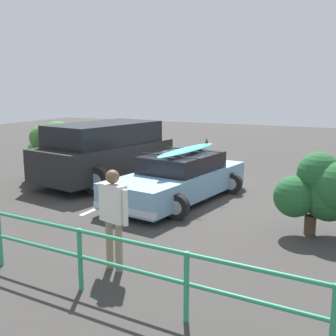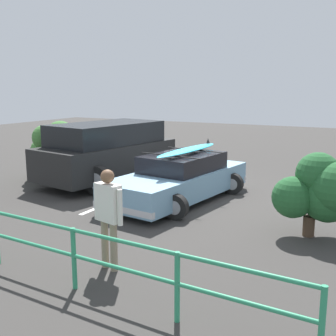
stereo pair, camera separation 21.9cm
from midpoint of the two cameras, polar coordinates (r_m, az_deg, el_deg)
ground_plane at (r=11.21m, az=1.98°, el=-4.03°), size 44.00×44.00×0.02m
parking_stripe at (r=11.61m, az=-5.61°, el=-3.49°), size 0.12×4.40×0.00m
sedan_car at (r=10.84m, az=0.96°, el=-1.38°), size 2.63×4.65×1.47m
suv_car at (r=12.94m, az=-8.98°, el=2.19°), size 3.21×4.72×1.82m
person_bystander at (r=6.70m, az=-8.36°, el=-5.73°), size 0.62×0.30×1.63m
railing_fence at (r=6.83m, az=-18.25°, el=-9.05°), size 8.61×0.57×0.92m
bush_near_left at (r=8.61m, az=19.76°, el=-2.67°), size 1.69×1.11×1.66m
bush_near_right at (r=13.71m, az=-16.50°, el=2.37°), size 1.53×1.65×1.84m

